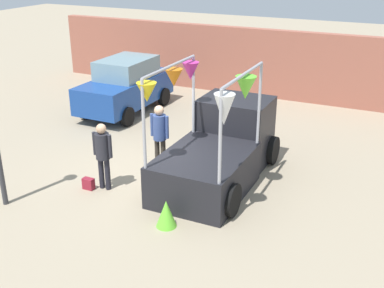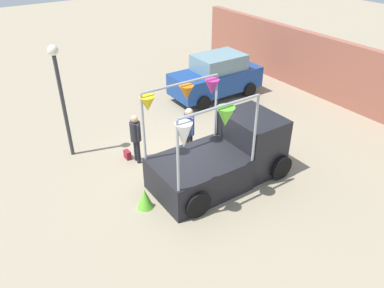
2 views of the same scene
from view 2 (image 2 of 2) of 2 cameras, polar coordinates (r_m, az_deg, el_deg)
name	(u,v)px [view 2 (image 2 of 2)]	position (r m, az deg, el deg)	size (l,w,h in m)	color
ground_plane	(182,162)	(12.20, -1.54, -2.83)	(60.00, 60.00, 0.00)	gray
vendor_truck	(227,153)	(11.15, 5.38, -1.42)	(2.36, 4.08, 3.02)	black
parked_car	(216,76)	(16.54, 3.73, 10.26)	(1.88, 4.00, 1.88)	navy
person_customer	(136,134)	(11.86, -8.59, 1.47)	(0.53, 0.34, 1.68)	black
person_vendor	(189,128)	(11.99, -0.45, 2.48)	(0.53, 0.34, 1.75)	#2D2823
handbag	(127,155)	(12.52, -9.81, -1.61)	(0.28, 0.16, 0.28)	maroon
street_lamp	(60,86)	(12.18, -19.50, 8.29)	(0.32, 0.32, 3.72)	#333338
brick_boundary_wall	(346,75)	(16.86, 22.42, 9.68)	(18.00, 0.36, 2.60)	#9E5947
folded_kite_bundle_lime	(145,198)	(10.33, -7.20, -8.24)	(0.44, 0.44, 0.60)	#66CC33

